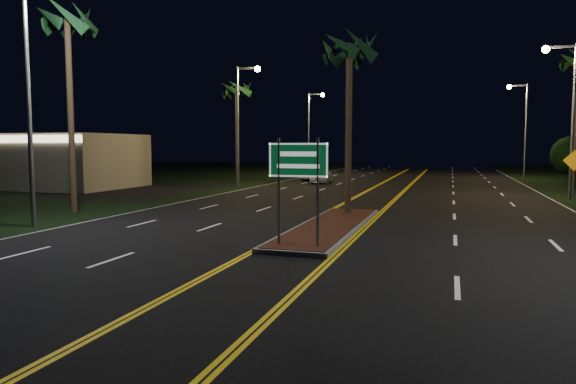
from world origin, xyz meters
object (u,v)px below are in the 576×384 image
at_px(shrub_far, 571,156).
at_px(streetlight_right_mid, 566,102).
at_px(streetlight_left_far, 312,123).
at_px(car_near, 321,174).
at_px(palm_left_far, 237,90).
at_px(warning_sign, 574,167).
at_px(highway_sign, 298,170).
at_px(commercial_building, 37,161).
at_px(palm_left_near, 67,23).
at_px(streetlight_right_far, 522,119).
at_px(palm_median, 349,49).
at_px(streetlight_left_mid, 243,112).
at_px(streetlight_left_near, 36,78).
at_px(median_island, 330,227).
at_px(car_far, 314,171).

bearing_deg(shrub_far, streetlight_right_mid, -102.82).
height_order(streetlight_left_far, car_near, streetlight_left_far).
distance_m(palm_left_far, warning_sign, 25.43).
relative_size(highway_sign, streetlight_left_far, 0.36).
bearing_deg(commercial_building, streetlight_right_mid, 3.14).
distance_m(palm_left_near, warning_sign, 27.99).
xyz_separation_m(streetlight_right_mid, streetlight_right_far, (0.00, 20.00, 0.00)).
bearing_deg(palm_left_far, highway_sign, -63.08).
distance_m(streetlight_right_far, palm_median, 33.28).
distance_m(streetlight_left_mid, warning_sign, 22.16).
distance_m(commercial_building, warning_sign, 37.11).
relative_size(streetlight_left_mid, streetlight_right_far, 1.00).
distance_m(streetlight_left_near, streetlight_left_far, 40.00).
height_order(streetlight_left_near, streetlight_left_far, same).
height_order(highway_sign, palm_median, palm_median).
distance_m(median_island, highway_sign, 4.80).
distance_m(median_island, palm_left_far, 25.76).
xyz_separation_m(palm_left_near, car_near, (6.35, 22.52, -7.92)).
bearing_deg(streetlight_left_mid, car_near, 55.61).
distance_m(palm_left_near, car_far, 27.96).
height_order(streetlight_left_far, streetlight_right_mid, same).
relative_size(streetlight_right_far, shrub_far, 2.27).
xyz_separation_m(streetlight_right_mid, warning_sign, (0.47, -0.51, -3.74)).
height_order(shrub_far, warning_sign, shrub_far).
xyz_separation_m(streetlight_right_mid, palm_median, (-10.61, -11.50, 1.62)).
bearing_deg(car_far, streetlight_right_far, 23.48).
bearing_deg(shrub_far, warning_sign, -100.61).
height_order(highway_sign, palm_left_near, palm_left_near).
height_order(streetlight_right_mid, car_far, streetlight_right_mid).
height_order(highway_sign, streetlight_left_mid, streetlight_left_mid).
xyz_separation_m(shrub_far, car_near, (-19.95, -5.48, -1.58)).
relative_size(median_island, shrub_far, 2.59).
distance_m(streetlight_right_far, palm_left_near, 41.22).
bearing_deg(streetlight_left_near, commercial_building, 133.90).
bearing_deg(median_island, palm_left_far, 121.36).
bearing_deg(palm_median, median_island, -90.00).
distance_m(palm_median, shrub_far, 29.41).
relative_size(highway_sign, streetlight_left_near, 0.36).
relative_size(streetlight_right_mid, streetlight_right_far, 1.00).
height_order(median_island, streetlight_right_mid, streetlight_right_mid).
bearing_deg(palm_left_far, streetlight_left_far, 82.22).
distance_m(palm_median, car_far, 26.01).
distance_m(streetlight_left_near, streetlight_right_far, 43.53).
xyz_separation_m(median_island, commercial_building, (-26.00, 12.99, 1.92)).
xyz_separation_m(palm_left_near, warning_sign, (23.58, 13.49, -6.76)).
distance_m(streetlight_left_mid, palm_left_near, 16.39).
xyz_separation_m(highway_sign, streetlight_left_far, (-10.61, 41.20, 3.25)).
bearing_deg(streetlight_right_far, commercial_building, -148.99).
relative_size(commercial_building, palm_left_far, 1.70).
distance_m(highway_sign, shrub_far, 35.96).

